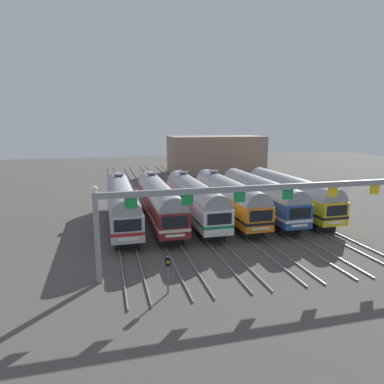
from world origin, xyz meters
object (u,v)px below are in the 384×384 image
(commuter_train_stainless, at_px, (122,202))
(commuter_train_white, at_px, (194,198))
(commuter_train_yellow, at_px, (290,193))
(commuter_train_blue, at_px, (259,195))
(yard_signal_mast, at_px, (168,268))
(commuter_train_maroon, at_px, (159,200))
(commuter_train_orange, at_px, (227,196))
(catenary_gantry, at_px, (264,199))

(commuter_train_stainless, bearing_deg, commuter_train_white, 0.00)
(commuter_train_stainless, height_order, commuter_train_yellow, commuter_train_stainless)
(commuter_train_stainless, distance_m, commuter_train_blue, 16.16)
(commuter_train_stainless, relative_size, yard_signal_mast, 6.93)
(commuter_train_maroon, bearing_deg, commuter_train_blue, -0.02)
(commuter_train_yellow, bearing_deg, yard_signal_mast, -138.05)
(commuter_train_orange, height_order, commuter_train_blue, commuter_train_orange)
(commuter_train_maroon, bearing_deg, commuter_train_yellow, -0.02)
(commuter_train_maroon, xyz_separation_m, commuter_train_orange, (8.08, 0.00, 0.00))
(commuter_train_stainless, relative_size, commuter_train_white, 1.00)
(commuter_train_stainless, distance_m, catenary_gantry, 17.07)
(commuter_train_white, height_order, commuter_train_yellow, commuter_train_white)
(commuter_train_stainless, distance_m, commuter_train_yellow, 20.20)
(commuter_train_maroon, bearing_deg, catenary_gantry, -65.82)
(catenary_gantry, bearing_deg, commuter_train_white, 98.51)
(commuter_train_stainless, xyz_separation_m, yard_signal_mast, (2.02, -16.35, -0.86))
(commuter_train_blue, xyz_separation_m, catenary_gantry, (-6.06, -13.49, 2.66))
(commuter_train_stainless, relative_size, commuter_train_orange, 1.00)
(commuter_train_white, bearing_deg, commuter_train_stainless, 180.00)
(commuter_train_maroon, height_order, commuter_train_white, same)
(commuter_train_yellow, height_order, catenary_gantry, catenary_gantry)
(commuter_train_stainless, bearing_deg, commuter_train_blue, -0.02)
(commuter_train_blue, height_order, catenary_gantry, catenary_gantry)
(commuter_train_yellow, xyz_separation_m, yard_signal_mast, (-18.18, -16.34, -0.86))
(commuter_train_white, relative_size, yard_signal_mast, 6.93)
(commuter_train_white, height_order, commuter_train_orange, same)
(catenary_gantry, bearing_deg, commuter_train_maroon, 114.18)
(commuter_train_orange, distance_m, catenary_gantry, 13.91)
(catenary_gantry, distance_m, yard_signal_mast, 9.26)
(commuter_train_maroon, distance_m, commuter_train_orange, 8.08)
(commuter_train_maroon, height_order, commuter_train_yellow, commuter_train_maroon)
(commuter_train_white, bearing_deg, commuter_train_orange, 0.00)
(commuter_train_white, distance_m, commuter_train_blue, 8.08)
(yard_signal_mast, bearing_deg, commuter_train_stainless, 97.04)
(commuter_train_white, xyz_separation_m, commuter_train_orange, (4.04, 0.00, 0.00))
(commuter_train_blue, relative_size, catenary_gantry, 0.71)
(commuter_train_stainless, relative_size, commuter_train_blue, 1.00)
(yard_signal_mast, bearing_deg, commuter_train_maroon, 82.96)
(commuter_train_orange, xyz_separation_m, yard_signal_mast, (-10.10, -16.35, -0.86))
(commuter_train_maroon, distance_m, yard_signal_mast, 16.49)
(commuter_train_blue, bearing_deg, commuter_train_stainless, 179.98)
(commuter_train_white, relative_size, commuter_train_blue, 1.00)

